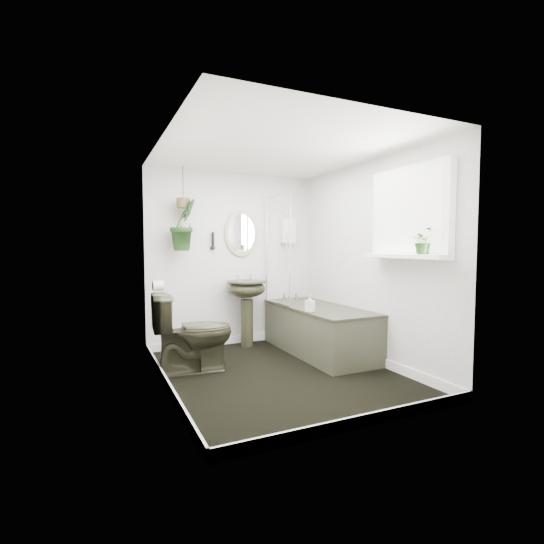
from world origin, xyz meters
name	(u,v)px	position (x,y,z in m)	size (l,w,h in m)	color
floor	(278,374)	(0.00, 0.00, -0.01)	(2.30, 2.80, 0.02)	black
ceiling	(278,148)	(0.00, 0.00, 2.31)	(2.30, 2.80, 0.02)	white
wall_back	(233,259)	(0.00, 1.41, 1.15)	(2.30, 0.02, 2.30)	white
wall_front	(365,271)	(0.00, -1.41, 1.15)	(2.30, 0.02, 2.30)	white
wall_left	(163,265)	(-1.16, 0.00, 1.15)	(0.02, 2.80, 2.30)	white
wall_right	(369,261)	(1.16, 0.00, 1.15)	(0.02, 2.80, 2.30)	white
skirting	(278,368)	(0.00, 0.00, 0.05)	(2.30, 2.80, 0.10)	white
bathtub	(319,330)	(0.80, 0.50, 0.29)	(0.72, 1.72, 0.58)	black
bath_screen	(278,250)	(0.47, 0.99, 1.28)	(0.04, 0.72, 1.40)	silver
shower_box	(288,230)	(0.80, 1.34, 1.55)	(0.20, 0.10, 0.35)	white
oval_mirror	(241,233)	(0.11, 1.37, 1.50)	(0.46, 0.03, 0.62)	tan
wall_sconce	(213,241)	(-0.29, 1.36, 1.40)	(0.04, 0.04, 0.22)	black
toilet_roll_holder	(158,286)	(-1.10, 0.70, 0.90)	(0.11, 0.11, 0.11)	white
window_recess	(410,213)	(1.09, -0.70, 1.65)	(0.08, 1.00, 0.90)	white
window_sill	(403,256)	(1.02, -0.70, 1.23)	(0.18, 1.00, 0.04)	white
window_blinds	(406,213)	(1.04, -0.70, 1.65)	(0.01, 0.86, 0.76)	white
toilet	(193,332)	(-0.79, 0.43, 0.42)	(0.47, 0.82, 0.84)	black
pedestal_sink	(247,313)	(0.11, 1.18, 0.44)	(0.52, 0.44, 0.88)	black
sill_plant	(423,241)	(1.03, -0.94, 1.37)	(0.22, 0.19, 0.24)	black
hanging_plant	(184,224)	(-0.70, 1.23, 1.59)	(0.35, 0.28, 0.64)	black
soap_bottle	(310,303)	(0.51, 0.22, 0.68)	(0.09, 0.09, 0.19)	black
hanging_pot	(183,203)	(-0.70, 1.23, 1.85)	(0.16, 0.16, 0.12)	brown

